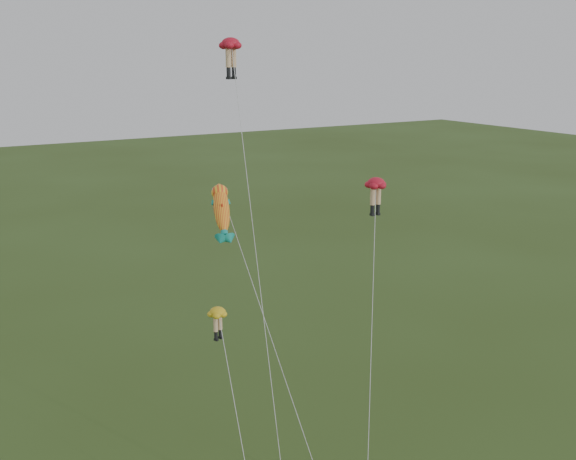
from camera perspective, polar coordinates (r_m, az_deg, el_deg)
legs_kite_red_high at (r=36.85m, az=-5.02°, el=15.18°), size 3.87×12.32×22.50m
legs_kite_red_mid at (r=35.62m, az=7.81°, el=3.33°), size 5.98×7.63×15.05m
legs_kite_yellow at (r=32.37m, az=-6.15°, el=-8.19°), size 1.93×7.54×9.40m
fish_kite at (r=32.65m, az=-5.88°, el=1.81°), size 2.36×10.79×15.39m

